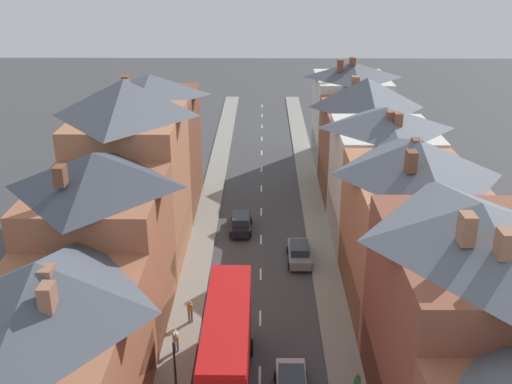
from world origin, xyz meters
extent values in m
cube|color=gray|center=(-5.10, 38.00, 0.07)|extent=(2.20, 104.00, 0.14)
cube|color=gray|center=(5.10, 38.00, 0.07)|extent=(2.20, 104.00, 0.14)
cube|color=silver|center=(0.00, 18.00, 0.01)|extent=(0.14, 1.80, 0.01)
cube|color=silver|center=(0.00, 24.00, 0.01)|extent=(0.14, 1.80, 0.01)
cube|color=silver|center=(0.00, 30.00, 0.01)|extent=(0.14, 1.80, 0.01)
cube|color=silver|center=(0.00, 36.00, 0.01)|extent=(0.14, 1.80, 0.01)
cube|color=silver|center=(0.00, 42.00, 0.01)|extent=(0.14, 1.80, 0.01)
cube|color=silver|center=(0.00, 48.00, 0.01)|extent=(0.14, 1.80, 0.01)
cube|color=silver|center=(0.00, 54.00, 0.01)|extent=(0.14, 1.80, 0.01)
cube|color=silver|center=(0.00, 60.00, 0.01)|extent=(0.14, 1.80, 0.01)
cube|color=silver|center=(0.00, 66.00, 0.01)|extent=(0.14, 1.80, 0.01)
cube|color=silver|center=(0.00, 72.00, 0.01)|extent=(0.14, 1.80, 0.01)
cube|color=silver|center=(0.00, 78.00, 0.01)|extent=(0.14, 1.80, 0.01)
cube|color=silver|center=(0.00, 84.00, 0.01)|extent=(0.14, 1.80, 0.01)
cube|color=#A36042|center=(-10.20, 12.98, 3.84)|extent=(8.00, 11.50, 7.68)
pyramid|color=#474C56|center=(-10.20, 12.98, 9.01)|extent=(8.00, 11.50, 2.66)
cube|color=#99664C|center=(-9.10, 11.19, 9.62)|extent=(0.60, 0.90, 1.23)
cube|color=#99664C|center=(-9.67, 12.88, 9.56)|extent=(0.60, 0.90, 1.11)
cube|color=#A36042|center=(-10.20, 23.46, 4.93)|extent=(8.00, 9.46, 9.86)
cube|color=olive|center=(-6.26, 23.46, 1.60)|extent=(0.12, 8.70, 3.20)
pyramid|color=#383D47|center=(-10.20, 23.46, 10.98)|extent=(8.00, 9.46, 2.24)
cube|color=brown|center=(-11.37, 20.88, 11.56)|extent=(0.60, 0.90, 1.17)
cube|color=#B2704C|center=(-10.20, 33.20, 5.91)|extent=(8.00, 10.03, 11.82)
cube|color=olive|center=(-6.26, 33.20, 1.60)|extent=(0.12, 9.23, 3.20)
pyramid|color=#565B66|center=(-10.20, 33.20, 13.21)|extent=(8.00, 10.03, 2.79)
cube|color=#99664C|center=(-10.45, 34.41, 13.73)|extent=(0.60, 0.90, 1.03)
cube|color=brown|center=(-10.20, 43.28, 5.59)|extent=(8.00, 10.12, 11.18)
cube|color=black|center=(-6.26, 43.28, 1.60)|extent=(0.12, 9.31, 3.20)
pyramid|color=#565B66|center=(-10.20, 43.28, 12.09)|extent=(8.00, 10.12, 1.82)
cube|color=brown|center=(-11.77, 40.65, 12.72)|extent=(0.60, 0.90, 1.26)
cube|color=brown|center=(10.20, 14.49, 5.37)|extent=(8.00, 11.56, 10.74)
pyramid|color=#565B66|center=(10.20, 14.49, 11.73)|extent=(8.00, 11.56, 1.98)
cube|color=#99664C|center=(8.83, 12.35, 12.42)|extent=(0.60, 0.90, 1.38)
cube|color=#99664C|center=(10.03, 11.14, 12.32)|extent=(0.60, 0.90, 1.19)
cube|color=#B2704C|center=(10.20, 26.17, 4.87)|extent=(8.00, 11.81, 9.75)
cube|color=black|center=(6.26, 26.17, 1.60)|extent=(0.12, 10.87, 3.20)
pyramid|color=#565B66|center=(10.20, 26.17, 10.95)|extent=(8.00, 11.81, 2.41)
cube|color=brown|center=(10.11, 26.46, 11.52)|extent=(0.60, 0.90, 1.14)
cube|color=brown|center=(9.10, 23.52, 11.60)|extent=(0.60, 0.90, 1.30)
cube|color=silver|center=(10.20, 36.69, 4.96)|extent=(8.00, 9.22, 9.91)
cube|color=maroon|center=(6.26, 36.69, 1.60)|extent=(0.12, 8.48, 3.20)
pyramid|color=#565B66|center=(10.20, 36.69, 10.78)|extent=(8.00, 9.22, 1.74)
cube|color=brown|center=(10.63, 34.52, 11.27)|extent=(0.60, 0.90, 0.97)
cube|color=brown|center=(10.15, 35.16, 11.25)|extent=(0.60, 0.90, 0.93)
cube|color=brown|center=(10.20, 46.61, 4.59)|extent=(8.00, 10.63, 9.18)
cube|color=black|center=(6.26, 46.61, 1.60)|extent=(0.12, 9.78, 3.20)
pyramid|color=#565B66|center=(10.20, 46.61, 10.63)|extent=(8.00, 10.63, 2.90)
cube|color=#99664C|center=(9.18, 48.13, 11.26)|extent=(0.60, 0.90, 1.27)
cube|color=#99664C|center=(9.58, 49.76, 11.10)|extent=(0.60, 0.90, 0.95)
cube|color=silver|center=(10.20, 56.81, 5.06)|extent=(8.00, 9.76, 10.12)
cube|color=#1E5133|center=(6.26, 56.81, 1.60)|extent=(0.12, 8.98, 3.20)
pyramid|color=#474C56|center=(10.20, 56.81, 10.95)|extent=(8.00, 9.76, 1.65)
cube|color=brown|center=(10.06, 56.27, 11.67)|extent=(0.60, 0.90, 1.44)
cube|color=brown|center=(8.62, 55.52, 11.62)|extent=(0.60, 0.90, 1.35)
cube|color=red|center=(-1.80, 16.72, 1.65)|extent=(2.44, 10.80, 2.50)
cube|color=red|center=(-1.80, 16.72, 4.05)|extent=(2.44, 10.58, 2.30)
cube|color=red|center=(-1.80, 16.72, 5.25)|extent=(2.39, 10.37, 0.10)
cube|color=#28333D|center=(-1.80, 22.07, 1.85)|extent=(2.20, 0.10, 1.20)
cube|color=#28333D|center=(-1.80, 22.07, 4.15)|extent=(2.20, 0.10, 1.10)
cube|color=#28333D|center=(-2.99, 16.72, 1.90)|extent=(0.06, 9.18, 0.90)
cube|color=#28333D|center=(-2.99, 16.72, 4.15)|extent=(0.06, 9.18, 0.90)
cube|color=yellow|center=(-1.80, 22.07, 4.95)|extent=(1.34, 0.08, 0.32)
cylinder|color=black|center=(-3.02, 20.06, 0.50)|extent=(0.30, 1.00, 1.00)
cylinder|color=black|center=(-0.58, 20.06, 0.50)|extent=(0.30, 1.00, 1.00)
cube|color=gray|center=(3.10, 32.13, 0.67)|extent=(1.70, 4.37, 0.71)
cube|color=#28333D|center=(3.10, 31.91, 1.32)|extent=(1.46, 2.19, 0.60)
cylinder|color=black|center=(2.25, 33.48, 0.31)|extent=(0.20, 0.62, 0.62)
cylinder|color=black|center=(3.95, 33.48, 0.31)|extent=(0.20, 0.62, 0.62)
cylinder|color=black|center=(2.25, 30.77, 0.31)|extent=(0.20, 0.62, 0.62)
cylinder|color=black|center=(3.95, 30.77, 0.31)|extent=(0.20, 0.62, 0.62)
cube|color=black|center=(-1.80, 37.81, 0.66)|extent=(1.70, 4.56, 0.70)
cube|color=#28333D|center=(-1.80, 37.58, 1.31)|extent=(1.46, 2.28, 0.60)
cylinder|color=black|center=(-2.65, 39.22, 0.31)|extent=(0.20, 0.62, 0.62)
cylinder|color=black|center=(-0.95, 39.22, 0.31)|extent=(0.20, 0.62, 0.62)
cylinder|color=black|center=(-2.65, 36.40, 0.31)|extent=(0.20, 0.62, 0.62)
cylinder|color=black|center=(-0.95, 36.40, 0.31)|extent=(0.20, 0.62, 0.62)
cube|color=#28333D|center=(1.80, 16.09, 1.31)|extent=(1.46, 2.07, 0.60)
cylinder|color=black|center=(0.95, 17.58, 0.31)|extent=(0.20, 0.62, 0.62)
cylinder|color=black|center=(2.65, 17.58, 0.31)|extent=(0.20, 0.62, 0.62)
cube|color=#338447|center=(5.41, 16.05, 1.25)|extent=(0.36, 0.22, 0.54)
sphere|color=brown|center=(5.41, 16.05, 1.64)|extent=(0.22, 0.22, 0.22)
cylinder|color=gray|center=(-5.32, 20.10, 0.56)|extent=(0.14, 0.14, 0.84)
cylinder|color=gray|center=(-5.14, 20.10, 0.56)|extent=(0.14, 0.14, 0.84)
cube|color=gold|center=(-5.23, 20.10, 1.25)|extent=(0.36, 0.22, 0.54)
sphere|color=beige|center=(-5.23, 20.10, 1.64)|extent=(0.22, 0.22, 0.22)
cylinder|color=brown|center=(-4.79, 23.33, 0.56)|extent=(0.14, 0.14, 0.84)
cylinder|color=brown|center=(-4.61, 23.33, 0.56)|extent=(0.14, 0.14, 0.84)
cube|color=#A87A38|center=(-4.70, 23.33, 1.25)|extent=(0.36, 0.22, 0.54)
sphere|color=tan|center=(-4.70, 23.33, 1.64)|extent=(0.22, 0.22, 0.22)
cylinder|color=black|center=(-4.25, 14.13, 5.40)|extent=(0.08, 0.90, 0.08)
cube|color=beige|center=(-4.25, 14.58, 5.32)|extent=(0.20, 0.32, 0.20)
camera|label=1|loc=(0.11, -10.77, 23.47)|focal=42.00mm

